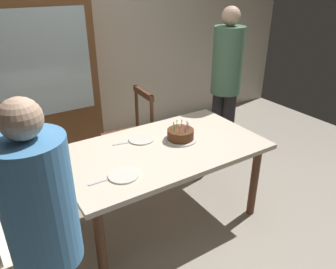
# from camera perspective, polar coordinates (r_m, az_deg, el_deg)

# --- Properties ---
(ground) EXTENTS (6.40, 6.40, 0.00)m
(ground) POSITION_cam_1_polar(r_m,az_deg,el_deg) (3.05, -0.82, -14.40)
(ground) COLOR #9E9384
(back_wall) EXTENTS (6.40, 0.10, 2.60)m
(back_wall) POSITION_cam_1_polar(r_m,az_deg,el_deg) (4.07, -15.38, 15.56)
(back_wall) COLOR beige
(back_wall) RESTS_ON ground
(dining_table) EXTENTS (1.64, 0.93, 0.73)m
(dining_table) POSITION_cam_1_polar(r_m,az_deg,el_deg) (2.68, -0.90, -3.84)
(dining_table) COLOR beige
(dining_table) RESTS_ON ground
(birthday_cake) EXTENTS (0.28, 0.28, 0.16)m
(birthday_cake) POSITION_cam_1_polar(r_m,az_deg,el_deg) (2.74, 2.20, -0.07)
(birthday_cake) COLOR silver
(birthday_cake) RESTS_ON dining_table
(plate_near_celebrant) EXTENTS (0.22, 0.22, 0.01)m
(plate_near_celebrant) POSITION_cam_1_polar(r_m,az_deg,el_deg) (2.29, -7.77, -7.04)
(plate_near_celebrant) COLOR silver
(plate_near_celebrant) RESTS_ON dining_table
(plate_far_side) EXTENTS (0.22, 0.22, 0.01)m
(plate_far_side) POSITION_cam_1_polar(r_m,az_deg,el_deg) (2.76, -4.67, -0.79)
(plate_far_side) COLOR silver
(plate_far_side) RESTS_ON dining_table
(fork_near_celebrant) EXTENTS (0.18, 0.02, 0.01)m
(fork_near_celebrant) POSITION_cam_1_polar(r_m,az_deg,el_deg) (2.26, -11.63, -8.04)
(fork_near_celebrant) COLOR silver
(fork_near_celebrant) RESTS_ON dining_table
(fork_far_side) EXTENTS (0.18, 0.05, 0.01)m
(fork_far_side) POSITION_cam_1_polar(r_m,az_deg,el_deg) (2.71, -7.80, -1.53)
(fork_far_side) COLOR silver
(fork_far_side) RESTS_ON dining_table
(chair_spindle_back) EXTENTS (0.46, 0.46, 0.95)m
(chair_spindle_back) POSITION_cam_1_polar(r_m,az_deg,el_deg) (3.41, -6.65, -0.61)
(chair_spindle_back) COLOR #56331E
(chair_spindle_back) RESTS_ON ground
(chair_upholstered) EXTENTS (0.46, 0.46, 0.95)m
(chair_upholstered) POSITION_cam_1_polar(r_m,az_deg,el_deg) (2.34, -25.88, -15.22)
(chair_upholstered) COLOR beige
(chair_upholstered) RESTS_ON ground
(person_celebrant) EXTENTS (0.32, 0.32, 1.57)m
(person_celebrant) POSITION_cam_1_polar(r_m,az_deg,el_deg) (1.68, -20.63, -16.27)
(person_celebrant) COLOR #262328
(person_celebrant) RESTS_ON ground
(person_guest) EXTENTS (0.32, 0.32, 1.72)m
(person_guest) POSITION_cam_1_polar(r_m,az_deg,el_deg) (3.59, 10.12, 9.53)
(person_guest) COLOR #262328
(person_guest) RESTS_ON ground
(china_cabinet) EXTENTS (1.10, 0.45, 1.90)m
(china_cabinet) POSITION_cam_1_polar(r_m,az_deg,el_deg) (3.74, -21.17, 8.37)
(china_cabinet) COLOR brown
(china_cabinet) RESTS_ON ground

